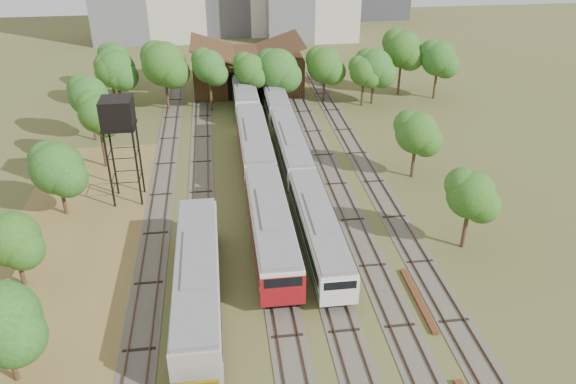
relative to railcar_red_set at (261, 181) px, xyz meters
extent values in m
plane|color=#475123|center=(2.00, -22.64, -2.14)|extent=(240.00, 240.00, 0.00)
cube|color=brown|center=(-16.00, -14.64, -2.12)|extent=(14.00, 60.00, 0.04)
cube|color=#4C473D|center=(-10.00, 2.36, -2.11)|extent=(2.60, 80.00, 0.06)
cube|color=#472D1E|center=(-10.72, 2.36, -2.02)|extent=(0.08, 80.00, 0.14)
cube|color=#472D1E|center=(-9.28, 2.36, -2.02)|extent=(0.08, 80.00, 0.14)
cube|color=#4C473D|center=(-6.00, 2.36, -2.11)|extent=(2.60, 80.00, 0.06)
cube|color=#472D1E|center=(-6.72, 2.36, -2.02)|extent=(0.08, 80.00, 0.14)
cube|color=#472D1E|center=(-5.28, 2.36, -2.02)|extent=(0.08, 80.00, 0.14)
cube|color=#4C473D|center=(0.00, 2.36, -2.11)|extent=(2.60, 80.00, 0.06)
cube|color=#472D1E|center=(-0.72, 2.36, -2.02)|extent=(0.08, 80.00, 0.14)
cube|color=#472D1E|center=(0.72, 2.36, -2.02)|extent=(0.08, 80.00, 0.14)
cube|color=#4C473D|center=(4.00, 2.36, -2.11)|extent=(2.60, 80.00, 0.06)
cube|color=#472D1E|center=(3.28, 2.36, -2.02)|extent=(0.08, 80.00, 0.14)
cube|color=#472D1E|center=(4.72, 2.36, -2.02)|extent=(0.08, 80.00, 0.14)
cube|color=#4C473D|center=(8.00, 2.36, -2.11)|extent=(2.60, 80.00, 0.06)
cube|color=#472D1E|center=(7.28, 2.36, -2.02)|extent=(0.08, 80.00, 0.14)
cube|color=#472D1E|center=(8.72, 2.36, -2.02)|extent=(0.08, 80.00, 0.14)
cube|color=#4C473D|center=(12.00, 2.36, -2.11)|extent=(2.60, 80.00, 0.06)
cube|color=#472D1E|center=(11.28, 2.36, -2.02)|extent=(0.08, 80.00, 0.14)
cube|color=#472D1E|center=(12.72, 2.36, -2.02)|extent=(0.08, 80.00, 0.14)
cube|color=black|center=(0.00, -8.69, -1.70)|extent=(2.43, 15.64, 0.88)
cube|color=silver|center=(0.00, -8.69, 0.13)|extent=(3.21, 17.00, 2.77)
cube|color=black|center=(0.00, -8.69, 0.46)|extent=(3.27, 15.64, 0.94)
cube|color=slate|center=(0.00, -8.69, 1.71)|extent=(2.95, 16.66, 0.40)
cube|color=maroon|center=(0.00, -8.69, -0.65)|extent=(3.27, 16.66, 0.50)
cube|color=maroon|center=(0.00, -17.14, -0.01)|extent=(3.25, 0.25, 2.49)
cube|color=black|center=(0.00, 8.81, -1.70)|extent=(2.43, 15.64, 0.88)
cube|color=silver|center=(0.00, 8.81, 0.13)|extent=(3.21, 17.00, 2.77)
cube|color=black|center=(0.00, 8.81, 0.46)|extent=(3.27, 15.64, 0.94)
cube|color=slate|center=(0.00, 8.81, 1.71)|extent=(2.95, 16.66, 0.40)
cube|color=maroon|center=(0.00, 8.81, -0.65)|extent=(3.27, 16.66, 0.50)
cube|color=black|center=(4.00, -9.06, -1.75)|extent=(2.12, 15.64, 0.77)
cube|color=silver|center=(4.00, -9.06, -0.16)|extent=(2.80, 17.00, 2.41)
cube|color=black|center=(4.00, -9.06, 0.13)|extent=(2.86, 15.64, 0.82)
cube|color=slate|center=(4.00, -9.06, 1.22)|extent=(2.57, 16.66, 0.35)
cube|color=#1A6937|center=(4.00, -9.06, -0.84)|extent=(2.86, 16.66, 0.43)
cube|color=silver|center=(4.00, -17.51, -0.28)|extent=(2.84, 0.25, 2.17)
cube|color=black|center=(4.00, 8.44, -1.75)|extent=(2.12, 15.64, 0.77)
cube|color=silver|center=(4.00, 8.44, -0.16)|extent=(2.80, 17.00, 2.41)
cube|color=black|center=(4.00, 8.44, 0.13)|extent=(2.86, 15.64, 0.82)
cube|color=slate|center=(4.00, 8.44, 1.22)|extent=(2.57, 16.66, 0.35)
cube|color=#1A6937|center=(4.00, 8.44, -0.84)|extent=(2.86, 16.66, 0.43)
cube|color=black|center=(4.00, 25.94, -1.75)|extent=(2.12, 15.64, 0.77)
cube|color=silver|center=(4.00, 25.94, -0.16)|extent=(2.80, 17.00, 2.41)
cube|color=black|center=(4.00, 25.94, 0.13)|extent=(2.86, 15.64, 0.82)
cube|color=slate|center=(4.00, 25.94, 1.22)|extent=(2.57, 16.66, 0.35)
cube|color=#1A6937|center=(4.00, 25.94, -0.84)|extent=(2.86, 16.66, 0.43)
cube|color=black|center=(0.00, 27.31, -1.72)|extent=(2.33, 14.72, 0.85)
cube|color=silver|center=(0.00, 27.31, 0.03)|extent=(3.07, 16.00, 2.65)
cube|color=black|center=(0.00, 27.31, 0.35)|extent=(3.13, 14.72, 0.90)
cube|color=slate|center=(0.00, 27.31, 1.54)|extent=(2.82, 15.68, 0.38)
cube|color=#1A6937|center=(0.00, 27.31, -0.71)|extent=(3.13, 15.68, 0.48)
cube|color=silver|center=(0.00, 19.36, -0.10)|extent=(3.11, 0.25, 2.38)
cube|color=black|center=(-6.00, -15.03, -1.71)|extent=(2.39, 16.56, 0.87)
cube|color=gray|center=(-6.00, -15.03, 0.09)|extent=(3.15, 18.00, 2.71)
cube|color=black|center=(-6.00, -15.03, 0.41)|extent=(3.21, 16.56, 0.92)
cube|color=slate|center=(-6.00, -15.03, 1.64)|extent=(2.90, 17.64, 0.39)
cylinder|color=black|center=(-14.25, 0.55, 1.68)|extent=(0.19, 0.19, 7.65)
cylinder|color=black|center=(-11.67, 0.55, 1.68)|extent=(0.19, 0.19, 7.65)
cylinder|color=black|center=(-14.25, 3.14, 1.68)|extent=(0.19, 0.19, 7.65)
cylinder|color=black|center=(-11.67, 3.14, 1.68)|extent=(0.19, 0.19, 7.65)
cube|color=black|center=(-12.96, 1.85, 5.61)|extent=(3.01, 3.01, 0.20)
cube|color=black|center=(-12.96, 1.85, 7.00)|extent=(2.87, 2.87, 2.58)
cube|color=brown|center=(10.20, -16.94, -2.02)|extent=(0.46, 7.43, 0.24)
cube|color=#372214|center=(1.00, 35.36, 0.61)|extent=(16.00, 11.00, 5.50)
cube|color=#372214|center=(-3.00, 35.36, 3.96)|extent=(8.45, 11.55, 2.96)
cube|color=#372214|center=(5.00, 35.36, 3.96)|extent=(8.45, 11.55, 2.96)
cube|color=black|center=(1.00, 29.91, 0.06)|extent=(6.40, 0.15, 4.12)
cylinder|color=#382616|center=(-17.33, -21.03, -0.27)|extent=(0.36, 0.36, 3.75)
cylinder|color=#382616|center=(-19.56, -11.04, -0.49)|extent=(0.36, 0.36, 3.30)
sphere|color=#195316|center=(-19.56, -11.04, 2.06)|extent=(4.16, 4.16, 4.16)
cylinder|color=#382616|center=(-18.65, -0.23, -0.26)|extent=(0.36, 0.36, 3.77)
sphere|color=#195316|center=(-18.65, -0.23, 2.66)|extent=(4.86, 4.86, 4.86)
cylinder|color=#382616|center=(-16.44, 9.89, 0.30)|extent=(0.36, 0.36, 4.87)
sphere|color=#195316|center=(-16.44, 9.89, 4.06)|extent=(4.09, 4.09, 4.09)
cylinder|color=#382616|center=(-18.86, 17.69, 0.07)|extent=(0.36, 0.36, 4.42)
sphere|color=#195316|center=(-18.86, 17.69, 3.48)|extent=(4.64, 4.64, 4.64)
cylinder|color=#382616|center=(-17.97, 28.90, -0.04)|extent=(0.36, 0.36, 4.20)
sphere|color=#195316|center=(-17.97, 28.90, 3.20)|extent=(4.20, 4.20, 4.20)
cylinder|color=#382616|center=(-18.72, 37.81, -0.32)|extent=(0.36, 0.36, 3.63)
sphere|color=#195316|center=(-18.72, 37.81, 2.48)|extent=(4.79, 4.79, 4.79)
cylinder|color=#382616|center=(-17.25, 29.32, -0.02)|extent=(0.36, 0.36, 4.24)
sphere|color=#195316|center=(-17.25, 29.32, 3.25)|extent=(5.24, 5.24, 5.24)
cylinder|color=#382616|center=(-10.63, 27.75, 0.36)|extent=(0.36, 0.36, 5.01)
sphere|color=#195316|center=(-10.63, 27.75, 4.24)|extent=(5.98, 5.98, 5.98)
cylinder|color=#382616|center=(-4.64, 26.48, 0.28)|extent=(0.36, 0.36, 4.84)
sphere|color=#195316|center=(-4.64, 26.48, 4.03)|extent=(4.40, 4.40, 4.40)
cylinder|color=#382616|center=(0.80, 26.25, 0.06)|extent=(0.36, 0.36, 4.40)
sphere|color=#195316|center=(0.80, 26.25, 3.46)|extent=(4.26, 4.26, 4.26)
cylinder|color=#382616|center=(4.62, 26.56, -0.04)|extent=(0.36, 0.36, 4.20)
sphere|color=#195316|center=(4.62, 26.56, 3.20)|extent=(5.71, 5.71, 5.71)
cylinder|color=#382616|center=(11.54, 28.30, -0.08)|extent=(0.36, 0.36, 4.11)
sphere|color=#195316|center=(11.54, 28.30, 3.09)|extent=(5.03, 5.03, 5.03)
cylinder|color=#382616|center=(18.19, 26.30, -0.09)|extent=(0.36, 0.36, 4.10)
sphere|color=#195316|center=(18.19, 26.30, 3.07)|extent=(5.21, 5.21, 5.21)
cylinder|color=#382616|center=(23.17, 29.82, 0.52)|extent=(0.36, 0.36, 5.32)
sphere|color=#195316|center=(23.17, 29.82, 4.62)|extent=(5.34, 5.34, 5.34)
cylinder|color=#382616|center=(27.80, 27.30, 0.18)|extent=(0.36, 0.36, 4.63)
sphere|color=#195316|center=(27.80, 27.30, 3.76)|extent=(4.93, 4.93, 4.93)
cylinder|color=#382616|center=(16.35, -10.46, -0.13)|extent=(0.36, 0.36, 4.02)
sphere|color=#195316|center=(16.35, -10.46, 2.97)|extent=(4.02, 4.02, 4.02)
cylinder|color=#382616|center=(16.37, 3.04, -0.15)|extent=(0.36, 0.36, 3.98)
sphere|color=#195316|center=(16.37, 3.04, 2.93)|extent=(4.41, 4.41, 4.41)
cylinder|color=#382616|center=(16.55, 25.61, -0.21)|extent=(0.36, 0.36, 3.86)
sphere|color=#195316|center=(16.55, 25.61, 2.78)|extent=(3.98, 3.98, 3.98)
camera|label=1|loc=(-3.76, -48.42, 25.03)|focal=35.00mm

